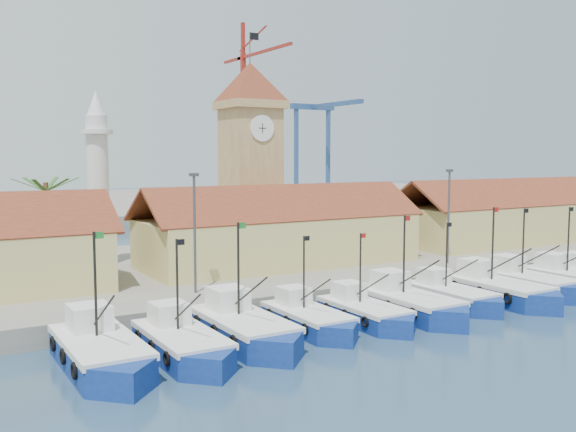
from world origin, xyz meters
TOP-DOWN VIEW (x-y plane):
  - ground at (0.00, 0.00)m, footprint 400.00×400.00m
  - quay at (0.00, 24.00)m, footprint 140.00×32.00m
  - terminal at (0.00, 110.00)m, footprint 240.00×80.00m
  - boat_0 at (-21.57, 2.37)m, footprint 3.88×10.63m
  - boat_1 at (-16.95, 1.91)m, footprint 3.54×9.71m
  - boat_2 at (-12.49, 2.72)m, footprint 3.88×10.64m
  - boat_3 at (-7.41, 3.13)m, footprint 3.26×8.93m
  - boat_4 at (-3.00, 2.61)m, footprint 3.24×8.88m
  - boat_5 at (1.07, 2.53)m, footprint 3.78×10.35m
  - boat_6 at (6.06, 3.31)m, footprint 3.35×9.19m
  - boat_7 at (10.47, 2.46)m, footprint 3.90×10.68m
  - boat_8 at (15.17, 3.30)m, footprint 3.71×10.17m
  - boat_9 at (19.66, 2.12)m, footprint 3.73×10.21m
  - hall_center at (0.00, 20.00)m, footprint 27.04×10.13m
  - hall_right at (32.00, 20.00)m, footprint 31.20×10.13m
  - clock_tower at (0.00, 26.00)m, footprint 5.80×5.80m
  - minaret at (-15.00, 28.00)m, footprint 3.00×3.00m
  - palm_tree at (-20.00, 26.00)m, footprint 5.60×5.03m
  - lamp_posts at (0.50, 12.00)m, footprint 80.70×0.25m
  - crane_red_right at (39.21, 103.65)m, footprint 1.00×32.06m
  - gantry at (62.00, 106.65)m, footprint 13.00×22.00m

SIDE VIEW (x-z plane):
  - ground at x=0.00m, z-range 0.00..0.00m
  - boat_4 at x=-3.00m, z-range -2.67..4.06m
  - boat_3 at x=-7.41m, z-range -2.68..4.08m
  - boat_6 at x=6.06m, z-range -2.76..4.20m
  - quay at x=0.00m, z-range 0.00..1.50m
  - boat_1 at x=-16.95m, z-range -2.91..4.43m
  - boat_8 at x=15.17m, z-range -3.05..4.64m
  - boat_9 at x=19.66m, z-range -3.06..4.66m
  - boat_5 at x=1.07m, z-range -3.11..4.73m
  - boat_0 at x=-21.57m, z-range -3.19..4.85m
  - boat_2 at x=-12.49m, z-range -3.19..4.86m
  - boat_7 at x=10.47m, z-range -3.20..4.87m
  - terminal at x=0.00m, z-range 0.00..2.00m
  - hall_center at x=0.00m, z-range 0.18..7.79m
  - hall_right at x=32.00m, z-range 0.18..7.79m
  - palm_tree at x=-20.00m, z-range 2.05..10.44m
  - lamp_posts at x=0.50m, z-range 1.96..10.99m
  - minaret at x=-15.00m, z-range 1.58..17.88m
  - clock_tower at x=0.00m, z-range 0.61..23.31m
  - gantry at x=62.00m, z-range 8.44..31.64m
  - crane_red_right at x=39.21m, z-range 4.20..45.07m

